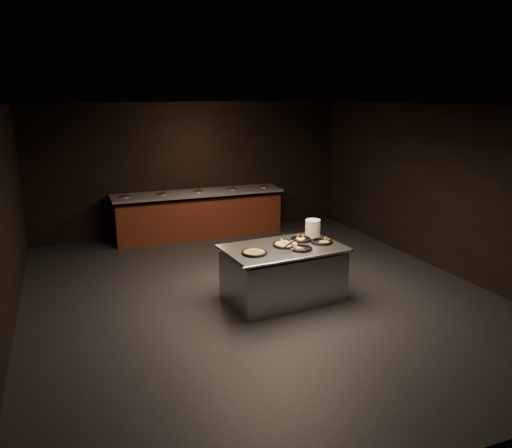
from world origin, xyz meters
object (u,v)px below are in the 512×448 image
at_px(pan_veggie_whole, 254,252).
at_px(pan_cheese_whole, 286,244).
at_px(serving_counter, 283,274).
at_px(plate_stack, 313,229).

height_order(pan_veggie_whole, pan_cheese_whole, same).
relative_size(pan_veggie_whole, pan_cheese_whole, 0.91).
relative_size(serving_counter, pan_cheese_whole, 4.51).
bearing_deg(serving_counter, pan_cheese_whole, 29.66).
bearing_deg(pan_veggie_whole, serving_counter, 15.72).
bearing_deg(pan_cheese_whole, pan_veggie_whole, -161.96).
xyz_separation_m(serving_counter, plate_stack, (0.65, 0.31, 0.58)).
distance_m(plate_stack, pan_veggie_whole, 1.27).
distance_m(serving_counter, pan_veggie_whole, 0.71).
relative_size(serving_counter, pan_veggie_whole, 4.95).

